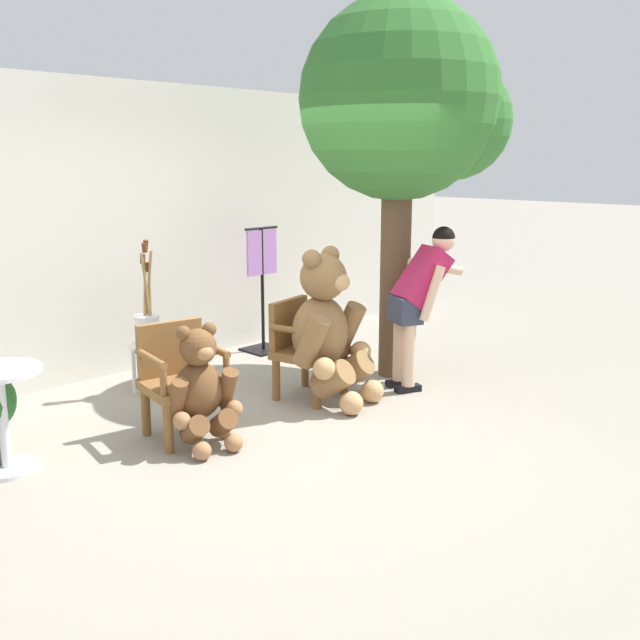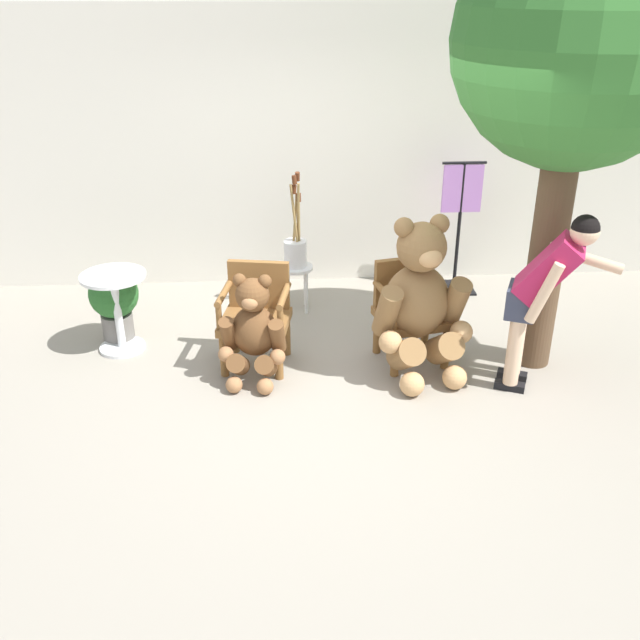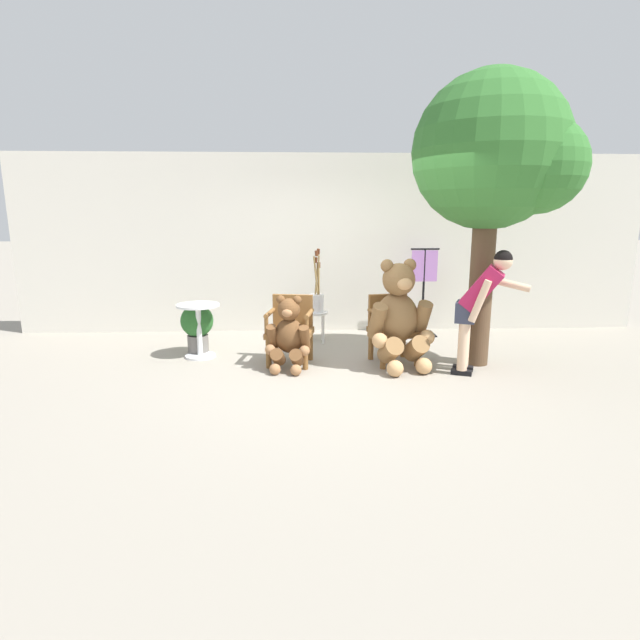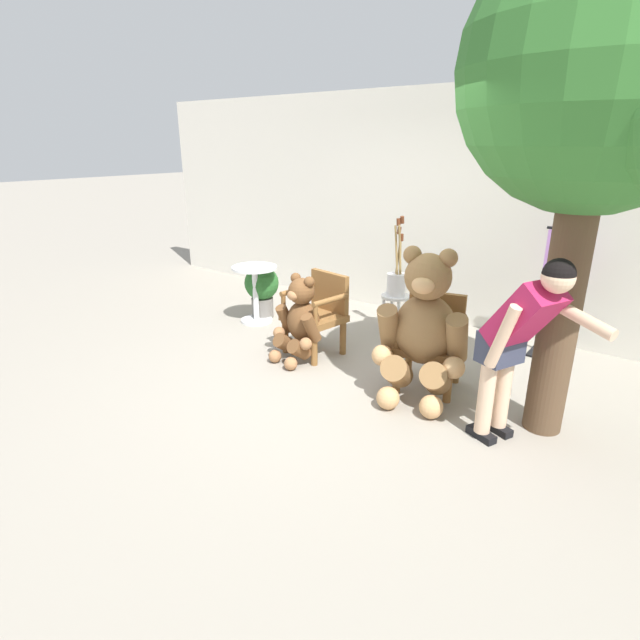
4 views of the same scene
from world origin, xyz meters
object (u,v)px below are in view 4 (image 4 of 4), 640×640
(person_visitor, at_px, (519,335))
(patio_tree, at_px, (613,79))
(teddy_bear_small, at_px, (300,320))
(wooden_chair_left, at_px, (318,311))
(round_side_table, at_px, (255,288))
(potted_plant, at_px, (262,288))
(wooden_chair_right, at_px, (431,339))
(teddy_bear_large, at_px, (423,327))
(white_stool, at_px, (395,304))
(clothing_display_stand, at_px, (560,291))
(brush_bucket, at_px, (397,280))

(person_visitor, bearing_deg, patio_tree, 56.70)
(teddy_bear_small, distance_m, person_visitor, 2.28)
(wooden_chair_left, distance_m, round_side_table, 1.25)
(potted_plant, bearing_deg, patio_tree, -10.19)
(wooden_chair_right, relative_size, teddy_bear_large, 0.64)
(patio_tree, xyz_separation_m, potted_plant, (-3.73, 0.67, -2.14))
(white_stool, relative_size, round_side_table, 0.64)
(person_visitor, bearing_deg, clothing_display_stand, 94.27)
(wooden_chair_left, bearing_deg, potted_plant, 159.58)
(clothing_display_stand, bearing_deg, brush_bucket, -166.64)
(brush_bucket, bearing_deg, wooden_chair_left, -109.50)
(wooden_chair_right, height_order, potted_plant, wooden_chair_right)
(round_side_table, xyz_separation_m, patio_tree, (3.67, -0.49, 2.09))
(teddy_bear_large, xyz_separation_m, brush_bucket, (-0.97, 1.29, -0.01))
(brush_bucket, distance_m, potted_plant, 1.75)
(patio_tree, bearing_deg, person_visitor, -123.30)
(wooden_chair_right, height_order, round_side_table, wooden_chair_right)
(patio_tree, bearing_deg, white_stool, 149.47)
(teddy_bear_small, bearing_deg, wooden_chair_right, 12.31)
(patio_tree, bearing_deg, clothing_display_stand, 103.61)
(round_side_table, distance_m, potted_plant, 0.19)
(wooden_chair_right, height_order, person_visitor, person_visitor)
(person_visitor, relative_size, potted_plant, 2.18)
(teddy_bear_small, relative_size, clothing_display_stand, 0.67)
(white_stool, distance_m, patio_tree, 3.26)
(white_stool, xyz_separation_m, clothing_display_stand, (1.69, 0.40, 0.36))
(teddy_bear_small, bearing_deg, wooden_chair_left, 86.31)
(teddy_bear_small, relative_size, person_visitor, 0.62)
(wooden_chair_right, height_order, clothing_display_stand, clothing_display_stand)
(teddy_bear_large, height_order, patio_tree, patio_tree)
(white_stool, bearing_deg, clothing_display_stand, 13.31)
(potted_plant, bearing_deg, brush_bucket, 18.81)
(wooden_chair_left, bearing_deg, person_visitor, -14.44)
(teddy_bear_small, bearing_deg, potted_plant, 148.70)
(round_side_table, bearing_deg, potted_plant, 108.25)
(teddy_bear_large, xyz_separation_m, patio_tree, (1.11, 0.06, 1.88))
(white_stool, bearing_deg, patio_tree, -30.53)
(teddy_bear_small, relative_size, round_side_table, 1.27)
(potted_plant, bearing_deg, wooden_chair_right, -10.44)
(teddy_bear_small, relative_size, white_stool, 1.99)
(teddy_bear_small, bearing_deg, clothing_display_stand, 39.76)
(white_stool, height_order, brush_bucket, brush_bucket)
(potted_plant, bearing_deg, teddy_bear_large, -15.55)
(round_side_table, bearing_deg, person_visitor, -14.19)
(teddy_bear_small, height_order, potted_plant, teddy_bear_small)
(wooden_chair_left, bearing_deg, wooden_chair_right, -0.03)
(person_visitor, bearing_deg, brush_bucket, 138.92)
(person_visitor, height_order, patio_tree, patio_tree)
(white_stool, height_order, clothing_display_stand, clothing_display_stand)
(teddy_bear_small, xyz_separation_m, potted_plant, (-1.26, 0.76, -0.05))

